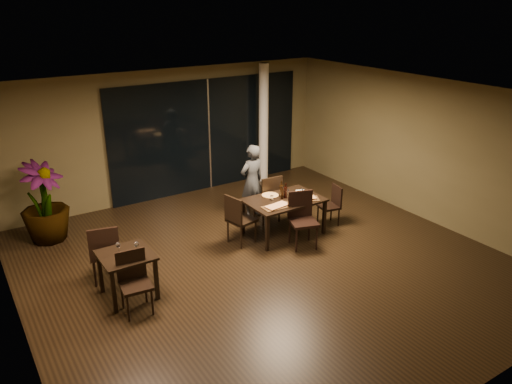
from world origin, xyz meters
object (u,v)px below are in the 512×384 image
(chair_main_far, at_px, (269,196))
(bottle_c, at_px, (281,189))
(side_table, at_px, (126,261))
(chair_side_near, at_px, (134,278))
(main_table, at_px, (284,203))
(potted_plant, at_px, (44,202))
(chair_main_near, at_px, (302,216))
(chair_main_left, at_px, (238,217))
(chair_side_far, at_px, (105,251))
(bottle_b, at_px, (286,191))
(chair_main_right, at_px, (332,203))
(bottle_a, at_px, (282,192))
(diner, at_px, (252,181))

(chair_main_far, distance_m, bottle_c, 0.59)
(side_table, xyz_separation_m, chair_side_near, (-0.03, -0.41, -0.09))
(main_table, height_order, potted_plant, potted_plant)
(chair_main_near, bearing_deg, potted_plant, 163.10)
(chair_main_left, xyz_separation_m, bottle_c, (1.04, 0.04, 0.35))
(side_table, height_order, potted_plant, potted_plant)
(chair_main_near, xyz_separation_m, chair_side_near, (-3.45, -0.35, -0.05))
(chair_main_near, bearing_deg, chair_side_far, -172.63)
(main_table, relative_size, bottle_b, 4.89)
(chair_main_right, relative_size, potted_plant, 0.53)
(side_table, distance_m, chair_side_far, 0.63)
(chair_main_right, distance_m, chair_side_near, 4.62)
(bottle_a, distance_m, bottle_b, 0.09)
(main_table, xyz_separation_m, chair_main_far, (0.07, 0.63, -0.09))
(chair_side_far, distance_m, bottle_a, 3.56)
(chair_main_far, relative_size, chair_side_near, 1.08)
(diner, bearing_deg, chair_side_far, 8.95)
(chair_side_far, height_order, chair_side_near, chair_side_far)
(chair_side_near, distance_m, bottle_a, 3.56)
(main_table, xyz_separation_m, potted_plant, (-4.05, 2.27, 0.12))
(chair_side_near, bearing_deg, main_table, 20.60)
(main_table, height_order, bottle_a, bottle_a)
(diner, bearing_deg, chair_main_far, 101.00)
(chair_side_far, bearing_deg, potted_plant, -63.91)
(chair_main_far, height_order, bottle_a, chair_main_far)
(chair_main_far, xyz_separation_m, bottle_a, (-0.09, -0.59, 0.30))
(bottle_b, bearing_deg, side_table, -171.14)
(chair_main_far, relative_size, chair_main_near, 0.98)
(chair_main_near, xyz_separation_m, chair_main_left, (-1.02, 0.67, -0.03))
(chair_main_left, distance_m, chair_side_far, 2.56)
(diner, bearing_deg, bottle_c, 89.91)
(chair_main_near, relative_size, bottle_a, 3.98)
(side_table, distance_m, chair_main_near, 3.42)
(bottle_c, bearing_deg, diner, 96.49)
(chair_main_near, xyz_separation_m, potted_plant, (-4.07, 2.84, 0.21))
(main_table, xyz_separation_m, diner, (-0.07, 1.08, 0.13))
(chair_main_left, distance_m, diner, 1.37)
(chair_side_near, distance_m, bottle_b, 3.65)
(potted_plant, relative_size, bottle_c, 4.84)
(chair_main_right, xyz_separation_m, chair_side_near, (-4.56, -0.75, 0.07))
(chair_main_right, distance_m, bottle_a, 1.23)
(chair_main_right, bearing_deg, potted_plant, -103.54)
(chair_main_near, height_order, potted_plant, potted_plant)
(bottle_b, bearing_deg, bottle_c, 106.25)
(chair_side_far, xyz_separation_m, potted_plant, (-0.49, 2.17, 0.22))
(side_table, bearing_deg, chair_side_near, -94.76)
(chair_main_left, relative_size, potted_plant, 0.63)
(bottle_a, bearing_deg, chair_side_near, -164.42)
(main_table, bearing_deg, bottle_c, 75.52)
(chair_main_far, bearing_deg, main_table, 87.62)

